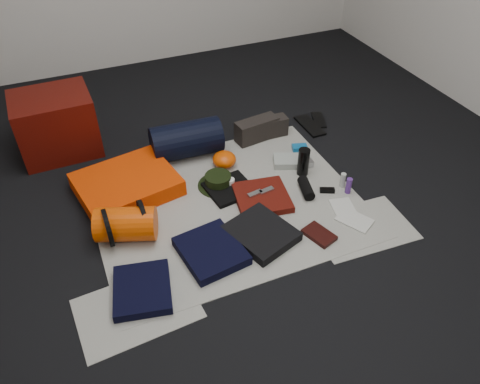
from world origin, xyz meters
name	(u,v)px	position (x,y,z in m)	size (l,w,h in m)	color
floor	(227,206)	(0.00, 0.00, -0.01)	(4.50, 4.50, 0.02)	black
newspaper_mat	(227,204)	(0.00, 0.00, 0.00)	(1.60, 1.30, 0.01)	beige
newspaper_sheet_front_left	(137,309)	(-0.70, -0.55, 0.00)	(0.58, 0.40, 0.00)	beige
newspaper_sheet_front_right	(361,228)	(0.65, -0.50, 0.00)	(0.58, 0.40, 0.00)	beige
red_cabinet	(56,124)	(-0.87, 1.02, 0.21)	(0.51, 0.43, 0.43)	#520C06
sleeping_pad	(127,184)	(-0.54, 0.37, 0.06)	(0.60, 0.49, 0.11)	#ED3A02
stuff_sack	(126,224)	(-0.63, -0.04, 0.10)	(0.20, 0.20, 0.33)	#D74403
sack_strap_left	(108,228)	(-0.73, -0.04, 0.11)	(0.22, 0.22, 0.03)	black
sack_strap_right	(143,218)	(-0.53, -0.04, 0.11)	(0.22, 0.22, 0.03)	black
navy_duffel	(186,140)	(-0.06, 0.60, 0.13)	(0.25, 0.25, 0.48)	black
boonie_brim	(218,185)	(0.01, 0.19, 0.01)	(0.27, 0.27, 0.01)	black
boonie_crown	(218,180)	(0.01, 0.19, 0.05)	(0.17, 0.17, 0.07)	black
hiking_boot_left	(257,130)	(0.47, 0.60, 0.09)	(0.32, 0.12, 0.16)	black
hiking_boot_right	(268,127)	(0.57, 0.60, 0.08)	(0.28, 0.11, 0.14)	black
flip_flop_left	(310,126)	(0.92, 0.60, 0.01)	(0.11, 0.31, 0.02)	black
flip_flop_right	(319,120)	(1.03, 0.65, 0.01)	(0.09, 0.23, 0.01)	black
trousers_navy_a	(142,289)	(-0.65, -0.47, 0.03)	(0.28, 0.32, 0.05)	black
trousers_navy_b	(211,251)	(-0.24, -0.36, 0.03)	(0.31, 0.36, 0.06)	black
trousers_charcoal	(261,233)	(0.07, -0.34, 0.03)	(0.31, 0.36, 0.06)	black
black_tshirt	(229,189)	(0.06, 0.12, 0.02)	(0.28, 0.26, 0.03)	black
red_shirt	(262,197)	(0.21, -0.05, 0.03)	(0.33, 0.33, 0.04)	#510F08
orange_stuff_sack	(224,159)	(0.13, 0.38, 0.06)	(0.16, 0.16, 0.10)	#D74403
first_aid_pouch	(287,161)	(0.54, 0.23, 0.03)	(0.19, 0.14, 0.05)	#969E95
water_bottle	(303,162)	(0.58, 0.09, 0.10)	(0.08, 0.08, 0.19)	black
speaker	(306,188)	(0.50, -0.09, 0.04)	(0.07, 0.07, 0.18)	black
compact_camera	(305,164)	(0.64, 0.16, 0.03)	(0.11, 0.06, 0.04)	#ACADB1
cyan_case	(300,148)	(0.70, 0.35, 0.02)	(0.11, 0.07, 0.03)	#0F5E99
toiletry_purple	(349,186)	(0.75, -0.20, 0.06)	(0.04, 0.04, 0.11)	#50277F
toiletry_clear	(343,180)	(0.75, -0.13, 0.06)	(0.03, 0.03, 0.10)	#B0B5B0
paperback_book	(319,235)	(0.38, -0.47, 0.02)	(0.12, 0.18, 0.03)	black
map_booklet	(355,220)	(0.64, -0.44, 0.01)	(0.14, 0.20, 0.01)	beige
map_printout	(343,208)	(0.64, -0.31, 0.01)	(0.13, 0.17, 0.01)	beige
sunglasses	(327,190)	(0.63, -0.14, 0.02)	(0.09, 0.04, 0.02)	black
key_cluster	(161,306)	(-0.59, -0.59, 0.01)	(0.08, 0.08, 0.01)	#ACADB1
tape_roll	(231,181)	(0.08, 0.15, 0.05)	(0.05, 0.05, 0.04)	white
energy_bar_a	(255,194)	(0.17, -0.03, 0.06)	(0.10, 0.04, 0.01)	#ACADB1
energy_bar_b	(267,190)	(0.25, -0.03, 0.06)	(0.10, 0.04, 0.01)	#ACADB1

